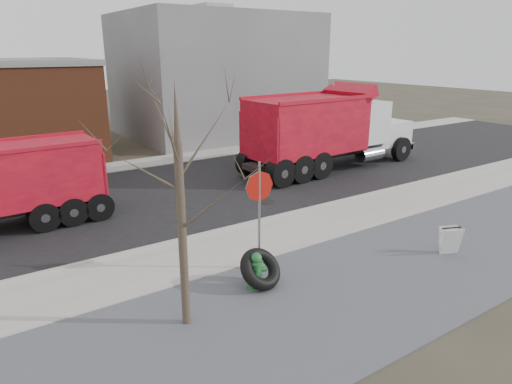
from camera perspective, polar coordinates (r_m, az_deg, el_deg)
ground at (r=13.83m, az=-1.27°, el=-7.04°), size 120.00×120.00×0.00m
gravel_verge at (r=11.36m, az=8.55°, el=-12.97°), size 60.00×5.00×0.03m
sidewalk at (r=14.01m, az=-1.83°, el=-6.58°), size 60.00×2.50×0.06m
curb at (r=15.04m, az=-4.47°, el=-4.80°), size 60.00×0.15×0.11m
road at (r=19.10m, az=-11.52°, el=-0.37°), size 60.00×9.40×0.02m
far_sidewalk at (r=24.29m, az=-16.76°, el=3.09°), size 60.00×2.00×0.06m
building_grey at (r=32.72m, az=-5.18°, el=14.30°), size 12.00×10.00×8.00m
bare_tree at (r=9.11m, az=-9.56°, el=1.71°), size 3.20×3.20×5.20m
fire_hydrant at (r=11.51m, az=0.06°, el=-9.94°), size 0.54×0.53×0.95m
truck_tire at (r=11.51m, az=0.55°, el=-9.60°), size 1.27×1.16×1.03m
stop_sign at (r=11.80m, az=0.41°, el=-0.81°), size 0.82×0.06×3.01m
sandwich_board at (r=14.41m, az=23.10°, el=-5.58°), size 0.69×0.57×0.82m
dump_truck_red_a at (r=22.80m, az=8.94°, el=7.96°), size 10.30×3.28×4.07m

